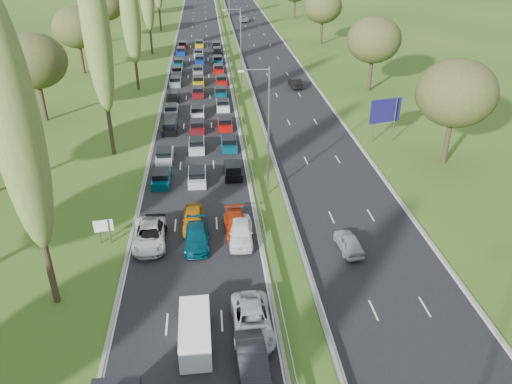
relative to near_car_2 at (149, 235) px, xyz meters
name	(u,v)px	position (x,y,z in m)	size (l,w,h in m)	color
ground	(241,85)	(10.36, 44.52, -0.78)	(260.00, 260.00, 0.00)	#2E551A
near_carriageway	(198,82)	(3.61, 47.02, -0.78)	(10.50, 215.00, 0.04)	black
far_carriageway	(280,80)	(17.11, 47.02, -0.78)	(10.50, 215.00, 0.04)	black
central_reservation	(240,78)	(10.36, 47.02, -0.23)	(2.36, 215.00, 0.32)	gray
lamp_columns	(241,50)	(10.36, 42.52, 5.22)	(0.18, 140.18, 12.00)	gray
poplar_row	(118,17)	(-5.64, 32.69, 11.61)	(2.80, 127.80, 22.44)	#2D2116
woodland_left	(26,68)	(-16.14, 27.15, 6.91)	(8.00, 166.00, 11.10)	#2D2116
woodland_right	(393,52)	(29.86, 31.19, 6.91)	(8.00, 153.00, 11.10)	#2D2116
traffic_queue_fill	(198,88)	(3.63, 42.23, -0.34)	(9.10, 67.92, 0.80)	#053F4C
near_car_2	(149,235)	(0.00, 0.00, 0.00)	(2.51, 5.45, 1.51)	silver
near_car_3	(152,236)	(0.20, -0.14, -0.06)	(1.96, 4.83, 1.40)	black
near_car_7	(197,237)	(3.74, -0.52, -0.06)	(1.95, 4.79, 1.39)	#053D4F
near_car_8	(193,218)	(3.43, 2.22, 0.00)	(1.78, 4.44, 1.51)	#BC730C
near_car_9	(253,363)	(6.94, -13.92, 0.02)	(1.65, 4.74, 1.56)	black
near_car_10	(252,321)	(7.22, -10.51, -0.02)	(2.46, 5.33, 1.48)	#B0B5BB
near_car_11	(236,224)	(6.96, 1.07, -0.09)	(1.86, 4.57, 1.33)	#B22C0A
near_car_12	(241,232)	(7.26, -0.31, 0.04)	(1.88, 4.68, 1.59)	white
far_car_0	(349,242)	(15.52, -2.45, -0.09)	(1.57, 3.91, 1.33)	#9EA3A7
far_car_1	(295,83)	(18.81, 42.22, -0.03)	(1.55, 4.43, 1.46)	black
far_car_2	(244,19)	(15.45, 105.19, 0.01)	(2.54, 5.51, 1.53)	gray
white_van_rear	(195,330)	(3.73, -11.19, 0.19)	(1.83, 4.68, 1.88)	white
info_sign	(104,228)	(-3.54, 0.40, 0.59)	(1.50, 0.29, 2.10)	gray
direction_sign	(385,113)	(25.26, 19.05, 2.79)	(3.89, 1.12, 5.20)	gray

